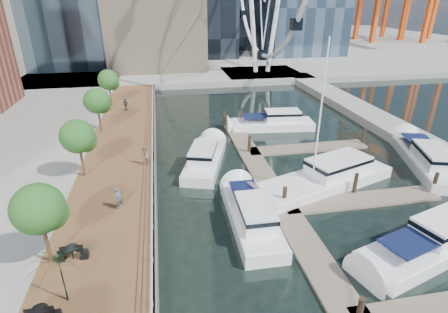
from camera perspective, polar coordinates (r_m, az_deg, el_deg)
ground at (r=18.96m, az=9.06°, el=-22.54°), size 520.00×520.00×0.00m
boardwalk at (r=30.36m, az=-16.90°, el=-2.56°), size 6.00×60.00×1.00m
seawall at (r=30.11m, az=-11.24°, el=-2.15°), size 0.25×60.00×1.00m
land_far at (r=114.88m, az=-8.28°, el=17.70°), size 200.00×114.00×1.00m
breakwater at (r=42.74m, az=26.15°, el=3.86°), size 4.00×60.00×1.00m
pier at (r=68.07m, az=6.14°, el=13.18°), size 14.00×12.00×1.00m
railing at (r=29.68m, az=-11.59°, el=-0.40°), size 0.10×60.00×1.05m
floating_docks at (r=28.79m, az=17.81°, el=-4.25°), size 16.00×34.00×2.60m
street_trees at (r=28.41m, az=-22.80°, el=3.02°), size 2.60×42.60×4.60m
yacht_foreground at (r=24.64m, az=30.29°, el=-13.41°), size 10.99×5.81×2.15m
pedestrian_near at (r=24.12m, az=-16.81°, el=-6.51°), size 0.65×0.67×1.55m
pedestrian_mid at (r=29.70m, az=-12.84°, el=0.06°), size 0.62×0.78×1.57m
pedestrian_far at (r=45.26m, az=-15.76°, el=8.22°), size 0.93×0.80×1.50m
moored_yachts at (r=29.60m, az=15.68°, el=-4.22°), size 25.53×35.91×11.50m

